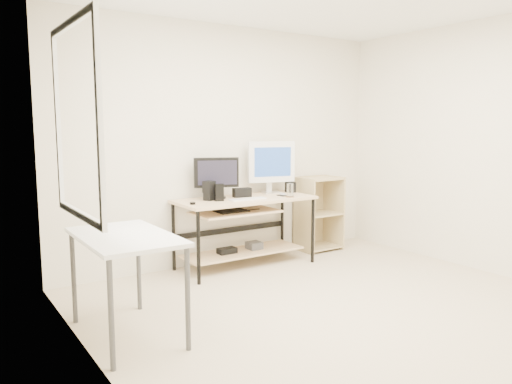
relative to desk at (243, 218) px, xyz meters
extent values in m
cube|color=beige|center=(0.03, -1.66, -0.54)|extent=(4.00, 4.00, 0.01)
cube|color=silver|center=(0.03, 0.34, 0.76)|extent=(4.00, 0.01, 2.60)
cube|color=silver|center=(-1.97, -1.66, 0.76)|extent=(0.01, 4.00, 2.60)
cube|color=silver|center=(2.03, -1.66, 0.76)|extent=(0.01, 4.00, 2.60)
cube|color=white|center=(-1.96, -1.06, 1.01)|extent=(0.01, 1.00, 1.20)
cube|color=beige|center=(0.03, -0.01, 0.20)|extent=(1.50, 0.65, 0.03)
cube|color=beige|center=(-0.12, -0.06, 0.08)|extent=(0.90, 0.49, 0.02)
cube|color=beige|center=(0.03, 0.04, -0.39)|extent=(1.35, 0.46, 0.02)
cube|color=black|center=(-0.17, -0.06, 0.10)|extent=(0.33, 0.22, 0.01)
cylinder|color=black|center=(0.08, -0.11, 0.10)|extent=(0.14, 0.01, 0.01)
cube|color=#424244|center=(0.18, 0.04, -0.34)|extent=(0.15, 0.15, 0.08)
cube|color=black|center=(-0.17, 0.04, -0.35)|extent=(0.20, 0.12, 0.06)
cylinder|color=black|center=(-0.68, -0.29, -0.18)|extent=(0.04, 0.04, 0.72)
cylinder|color=black|center=(-0.68, 0.28, -0.18)|extent=(0.04, 0.04, 0.72)
cylinder|color=black|center=(0.74, -0.29, -0.18)|extent=(0.04, 0.04, 0.72)
cylinder|color=black|center=(0.74, 0.28, -0.18)|extent=(0.04, 0.04, 0.72)
cube|color=white|center=(-1.65, -1.06, 0.20)|extent=(0.60, 1.00, 0.03)
cylinder|color=#424244|center=(-1.91, -1.52, -0.18)|extent=(0.04, 0.04, 0.72)
cylinder|color=#424244|center=(-1.91, -0.60, -0.18)|extent=(0.04, 0.04, 0.72)
cylinder|color=#424244|center=(-1.39, -1.52, -0.18)|extent=(0.04, 0.04, 0.72)
cylinder|color=#424244|center=(-1.39, -0.60, -0.18)|extent=(0.04, 0.04, 0.72)
cube|color=tan|center=(0.94, 0.12, -0.09)|extent=(0.02, 0.40, 0.90)
cube|color=tan|center=(1.42, 0.12, -0.09)|extent=(0.02, 0.40, 0.90)
cube|color=tan|center=(1.18, 0.31, -0.09)|extent=(0.50, 0.02, 0.90)
cube|color=tan|center=(1.18, 0.12, -0.50)|extent=(0.46, 0.38, 0.02)
cube|color=tan|center=(1.18, 0.12, -0.09)|extent=(0.46, 0.38, 0.02)
cube|color=tan|center=(1.18, 0.12, 0.34)|extent=(0.46, 0.38, 0.02)
cylinder|color=black|center=(-0.24, 0.14, 0.22)|extent=(0.20, 0.20, 0.02)
cylinder|color=black|center=(-0.24, 0.14, 0.28)|extent=(0.04, 0.04, 0.10)
cube|color=black|center=(-0.24, 0.14, 0.49)|extent=(0.46, 0.22, 0.32)
cube|color=black|center=(-0.24, 0.12, 0.49)|extent=(0.38, 0.15, 0.25)
cube|color=silver|center=(0.49, 0.16, 0.22)|extent=(0.20, 0.18, 0.02)
cylinder|color=silver|center=(0.49, 0.16, 0.28)|extent=(0.05, 0.05, 0.11)
cube|color=white|center=(0.49, 0.16, 0.57)|extent=(0.55, 0.19, 0.47)
cube|color=#224797|center=(0.49, 0.13, 0.57)|extent=(0.46, 0.12, 0.37)
cube|color=white|center=(-0.02, -0.13, 0.22)|extent=(0.41, 0.13, 0.01)
ellipsoid|color=#A8A8AC|center=(0.46, -0.10, 0.23)|extent=(0.08, 0.11, 0.03)
cube|color=black|center=(0.04, 0.08, 0.26)|extent=(0.21, 0.11, 0.10)
cube|color=black|center=(-0.38, 0.06, 0.25)|extent=(0.12, 0.12, 0.08)
cube|color=black|center=(-0.38, 0.06, 0.35)|extent=(0.13, 0.13, 0.12)
cube|color=black|center=(0.72, 0.10, 0.27)|extent=(0.11, 0.11, 0.12)
cube|color=black|center=(-0.31, -0.03, 0.30)|extent=(0.10, 0.07, 0.18)
cylinder|color=black|center=(-0.64, -0.09, 0.22)|extent=(0.07, 0.07, 0.02)
cube|color=black|center=(0.45, -0.08, 0.22)|extent=(0.07, 0.11, 0.01)
cylinder|color=#9A6A45|center=(0.47, -0.22, 0.21)|extent=(0.10, 0.10, 0.01)
cylinder|color=white|center=(0.47, -0.22, 0.29)|extent=(0.08, 0.08, 0.14)
camera|label=1|loc=(-2.80, -4.46, 0.98)|focal=35.00mm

